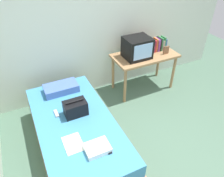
% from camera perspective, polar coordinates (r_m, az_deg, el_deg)
% --- Properties ---
extents(ground_plane, '(8.00, 8.00, 0.00)m').
position_cam_1_polar(ground_plane, '(3.16, 12.83, -18.18)').
color(ground_plane, '#4C6B56').
extents(wall_back, '(5.20, 0.10, 2.60)m').
position_cam_1_polar(wall_back, '(3.79, -3.10, 17.35)').
color(wall_back, silver).
rests_on(wall_back, ground).
extents(bed, '(1.00, 2.00, 0.52)m').
position_cam_1_polar(bed, '(3.08, -9.30, -11.87)').
color(bed, '#9E754C').
rests_on(bed, ground).
extents(desk, '(1.16, 0.60, 0.72)m').
position_cam_1_polar(desk, '(4.01, 8.57, 7.65)').
color(desk, '#9E754C').
rests_on(desk, ground).
extents(tv, '(0.44, 0.39, 0.36)m').
position_cam_1_polar(tv, '(3.79, 6.66, 10.63)').
color(tv, black).
rests_on(tv, desk).
extents(water_bottle, '(0.07, 0.07, 0.20)m').
position_cam_1_polar(water_bottle, '(3.92, 10.30, 9.94)').
color(water_bottle, green).
rests_on(water_bottle, desk).
extents(book_row, '(0.30, 0.16, 0.24)m').
position_cam_1_polar(book_row, '(4.13, 12.01, 11.29)').
color(book_row, '#7A3D89').
rests_on(book_row, desk).
extents(picture_frame, '(0.11, 0.02, 0.15)m').
position_cam_1_polar(picture_frame, '(4.04, 14.07, 9.78)').
color(picture_frame, brown).
rests_on(picture_frame, desk).
extents(pillow, '(0.51, 0.28, 0.11)m').
position_cam_1_polar(pillow, '(3.40, -13.28, 0.09)').
color(pillow, '#4766AD').
rests_on(pillow, bed).
extents(handbag, '(0.30, 0.20, 0.22)m').
position_cam_1_polar(handbag, '(2.92, -9.62, -5.12)').
color(handbag, black).
rests_on(handbag, bed).
extents(magazine, '(0.21, 0.29, 0.01)m').
position_cam_1_polar(magazine, '(2.63, -10.20, -14.09)').
color(magazine, white).
rests_on(magazine, bed).
extents(remote_dark, '(0.04, 0.16, 0.02)m').
position_cam_1_polar(remote_dark, '(2.54, -1.17, -15.52)').
color(remote_dark, black).
rests_on(remote_dark, bed).
extents(remote_silver, '(0.04, 0.14, 0.02)m').
position_cam_1_polar(remote_silver, '(3.03, -14.47, -6.38)').
color(remote_silver, '#B7B7BC').
rests_on(remote_silver, bed).
extents(folded_towel, '(0.28, 0.22, 0.06)m').
position_cam_1_polar(folded_towel, '(2.53, -3.89, -15.35)').
color(folded_towel, white).
rests_on(folded_towel, bed).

